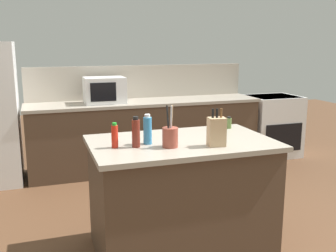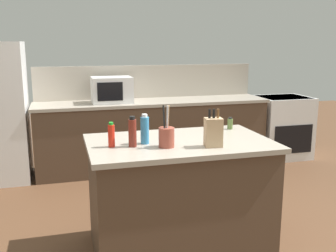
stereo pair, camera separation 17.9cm
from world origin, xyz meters
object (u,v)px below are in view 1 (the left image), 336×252
at_px(range_oven, 272,125).
at_px(utensil_crock, 170,136).
at_px(knife_block, 217,131).
at_px(hot_sauce_bottle, 115,136).
at_px(vinegar_bottle, 136,133).
at_px(microwave, 104,90).
at_px(spice_jar_oregano, 229,123).
at_px(dish_soap_bottle, 148,130).

height_order(range_oven, utensil_crock, utensil_crock).
xyz_separation_m(knife_block, hot_sauce_bottle, (-0.75, 0.19, -0.02)).
bearing_deg(vinegar_bottle, microwave, 86.37).
height_order(spice_jar_oregano, hot_sauce_bottle, hot_sauce_bottle).
relative_size(knife_block, utensil_crock, 0.91).
xyz_separation_m(knife_block, spice_jar_oregano, (0.38, 0.53, -0.06)).
bearing_deg(spice_jar_oregano, vinegar_bottle, -159.14).
distance_m(spice_jar_oregano, vinegar_bottle, 1.04).
distance_m(utensil_crock, vinegar_bottle, 0.26).
bearing_deg(hot_sauce_bottle, microwave, 82.38).
xyz_separation_m(vinegar_bottle, hot_sauce_bottle, (-0.16, 0.03, -0.02)).
height_order(dish_soap_bottle, hot_sauce_bottle, dish_soap_bottle).
distance_m(microwave, knife_block, 2.47).
bearing_deg(knife_block, vinegar_bottle, 172.53).
bearing_deg(hot_sauce_bottle, vinegar_bottle, -11.99).
relative_size(range_oven, microwave, 1.77).
relative_size(knife_block, hot_sauce_bottle, 1.52).
height_order(dish_soap_bottle, spice_jar_oregano, dish_soap_bottle).
xyz_separation_m(spice_jar_oregano, vinegar_bottle, (-0.97, -0.37, 0.06)).
height_order(microwave, vinegar_bottle, microwave).
height_order(knife_block, utensil_crock, utensil_crock).
relative_size(spice_jar_oregano, vinegar_bottle, 0.47).
bearing_deg(microwave, range_oven, -0.00).
bearing_deg(range_oven, hot_sauce_bottle, -141.85).
bearing_deg(microwave, hot_sauce_bottle, -97.62).
bearing_deg(knife_block, spice_jar_oregano, 62.32).
distance_m(range_oven, dish_soap_bottle, 3.45).
relative_size(microwave, knife_block, 1.79).
distance_m(dish_soap_bottle, vinegar_bottle, 0.13).
height_order(utensil_crock, spice_jar_oregano, utensil_crock).
bearing_deg(range_oven, utensil_crock, -136.15).
bearing_deg(microwave, knife_block, -79.60).
height_order(utensil_crock, hot_sauce_bottle, utensil_crock).
relative_size(utensil_crock, hot_sauce_bottle, 1.67).
relative_size(microwave, vinegar_bottle, 2.20).
bearing_deg(vinegar_bottle, spice_jar_oregano, 20.86).
distance_m(knife_block, hot_sauce_bottle, 0.77).
bearing_deg(hot_sauce_bottle, spice_jar_oregano, 16.65).
bearing_deg(hot_sauce_bottle, range_oven, 38.15).
relative_size(range_oven, hot_sauce_bottle, 4.81).
bearing_deg(spice_jar_oregano, microwave, 113.47).
bearing_deg(spice_jar_oregano, hot_sauce_bottle, -163.35).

